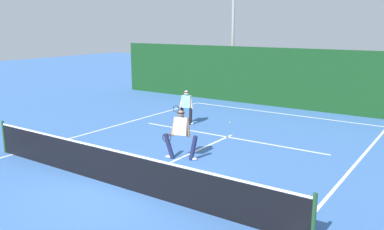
% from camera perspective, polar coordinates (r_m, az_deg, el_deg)
% --- Properties ---
extents(ground_plane, '(80.00, 80.00, 0.00)m').
position_cam_1_polar(ground_plane, '(11.38, -10.43, -9.87)').
color(ground_plane, '#3B68AD').
extents(court_line_baseline_far, '(9.87, 0.10, 0.01)m').
position_cam_1_polar(court_line_baseline_far, '(20.61, 12.23, 0.23)').
color(court_line_baseline_far, white).
rests_on(court_line_baseline_far, ground_plane).
extents(court_line_sideline_left, '(0.10, 22.64, 0.01)m').
position_cam_1_polar(court_line_sideline_left, '(15.10, -23.94, -5.10)').
color(court_line_sideline_left, white).
rests_on(court_line_sideline_left, ground_plane).
extents(court_line_service, '(8.05, 0.10, 0.01)m').
position_cam_1_polar(court_line_service, '(15.98, 4.99, -3.09)').
color(court_line_service, white).
rests_on(court_line_service, ground_plane).
extents(court_line_centre, '(0.10, 6.40, 0.01)m').
position_cam_1_polar(court_line_centre, '(13.67, -0.94, -5.76)').
color(court_line_centre, white).
rests_on(court_line_centre, ground_plane).
extents(tennis_net, '(10.82, 0.09, 1.12)m').
position_cam_1_polar(tennis_net, '(11.19, -10.54, -7.35)').
color(tennis_net, '#1E4723').
rests_on(tennis_net, ground_plane).
extents(player_near, '(1.14, 0.97, 1.64)m').
position_cam_1_polar(player_near, '(13.09, -1.60, -2.49)').
color(player_near, '#1E234C').
rests_on(player_near, ground_plane).
extents(player_far, '(0.65, 0.87, 1.52)m').
position_cam_1_polar(player_far, '(17.74, -0.83, 1.28)').
color(player_far, black).
rests_on(player_far, ground_plane).
extents(tennis_ball, '(0.07, 0.07, 0.07)m').
position_cam_1_polar(tennis_ball, '(18.24, 5.34, -1.03)').
color(tennis_ball, '#D1E033').
rests_on(tennis_ball, ground_plane).
extents(tennis_ball_extra, '(0.07, 0.07, 0.07)m').
position_cam_1_polar(tennis_ball_extra, '(10.82, 12.46, -10.97)').
color(tennis_ball_extra, '#D1E033').
rests_on(tennis_ball_extra, ground_plane).
extents(back_fence_windscreen, '(22.61, 0.12, 3.14)m').
position_cam_1_polar(back_fence_windscreen, '(21.80, 14.01, 5.00)').
color(back_fence_windscreen, '#133E1A').
rests_on(back_fence_windscreen, ground_plane).
extents(light_pole, '(0.55, 0.44, 7.65)m').
position_cam_1_polar(light_pole, '(25.38, 5.84, 13.34)').
color(light_pole, '#9EA39E').
rests_on(light_pole, ground_plane).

